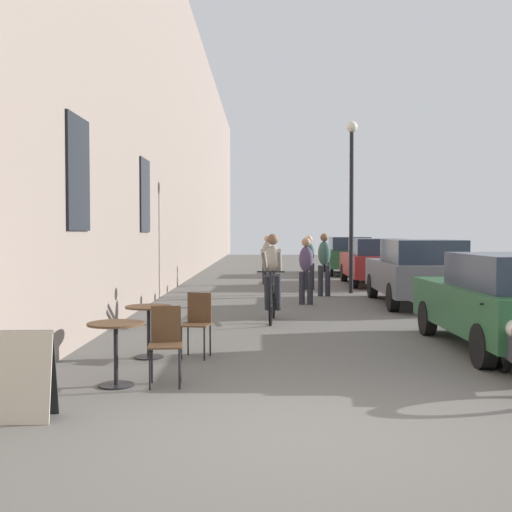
{
  "coord_description": "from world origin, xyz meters",
  "views": [
    {
      "loc": [
        -0.43,
        -5.37,
        1.74
      ],
      "look_at": [
        -0.66,
        14.8,
        0.99
      ],
      "focal_mm": 44.59,
      "sensor_mm": 36.0,
      "label": 1
    }
  ],
  "objects_px": {
    "cafe_table_near": "(116,340)",
    "parked_car_second": "(418,271)",
    "cafe_chair_near_toward_street": "(166,339)",
    "parked_car_third": "(374,261)",
    "parked_car_nearest": "(506,301)",
    "sandwich_board_sign": "(24,375)",
    "pedestrian_far": "(309,259)",
    "pedestrian_mid": "(324,261)",
    "street_lamp": "(352,184)",
    "cafe_table_mid": "(149,320)",
    "parked_car_fourth": "(348,255)",
    "pedestrian_furthest": "(267,257)",
    "cafe_chair_mid_toward_street": "(197,320)",
    "cyclist_on_bicycle": "(272,279)",
    "pedestrian_near": "(306,267)"
  },
  "relations": [
    {
      "from": "pedestrian_mid",
      "to": "parked_car_third",
      "type": "xyz_separation_m",
      "value": [
        2.0,
        3.72,
        -0.17
      ]
    },
    {
      "from": "pedestrian_far",
      "to": "parked_car_fourth",
      "type": "distance_m",
      "value": 7.42
    },
    {
      "from": "sandwich_board_sign",
      "to": "pedestrian_furthest",
      "type": "height_order",
      "value": "pedestrian_furthest"
    },
    {
      "from": "cafe_chair_mid_toward_street",
      "to": "cyclist_on_bicycle",
      "type": "xyz_separation_m",
      "value": [
        1.1,
        3.69,
        0.29
      ]
    },
    {
      "from": "parked_car_second",
      "to": "pedestrian_near",
      "type": "bearing_deg",
      "value": 179.42
    },
    {
      "from": "cafe_table_mid",
      "to": "parked_car_third",
      "type": "xyz_separation_m",
      "value": [
        5.25,
        12.25,
        0.28
      ]
    },
    {
      "from": "sandwich_board_sign",
      "to": "cyclist_on_bicycle",
      "type": "relative_size",
      "value": 0.47
    },
    {
      "from": "cafe_table_near",
      "to": "parked_car_second",
      "type": "relative_size",
      "value": 0.16
    },
    {
      "from": "pedestrian_mid",
      "to": "parked_car_nearest",
      "type": "relative_size",
      "value": 0.42
    },
    {
      "from": "cafe_chair_near_toward_street",
      "to": "parked_car_third",
      "type": "xyz_separation_m",
      "value": [
        4.78,
        13.8,
        0.28
      ]
    },
    {
      "from": "pedestrian_far",
      "to": "cafe_table_mid",
      "type": "bearing_deg",
      "value": -105.73
    },
    {
      "from": "cafe_table_mid",
      "to": "pedestrian_near",
      "type": "bearing_deg",
      "value": 68.16
    },
    {
      "from": "sandwich_board_sign",
      "to": "pedestrian_mid",
      "type": "xyz_separation_m",
      "value": [
        3.88,
        11.46,
        0.55
      ]
    },
    {
      "from": "parked_car_nearest",
      "to": "parked_car_fourth",
      "type": "distance_m",
      "value": 17.12
    },
    {
      "from": "cafe_table_mid",
      "to": "parked_car_nearest",
      "type": "distance_m",
      "value": 5.17
    },
    {
      "from": "street_lamp",
      "to": "parked_car_third",
      "type": "height_order",
      "value": "street_lamp"
    },
    {
      "from": "pedestrian_mid",
      "to": "parked_car_fourth",
      "type": "distance_m",
      "value": 9.32
    },
    {
      "from": "cafe_table_mid",
      "to": "cafe_chair_mid_toward_street",
      "type": "bearing_deg",
      "value": 6.39
    },
    {
      "from": "cafe_chair_mid_toward_street",
      "to": "parked_car_fourth",
      "type": "bearing_deg",
      "value": 75.81
    },
    {
      "from": "parked_car_nearest",
      "to": "sandwich_board_sign",
      "type": "bearing_deg",
      "value": -149.0
    },
    {
      "from": "cafe_chair_near_toward_street",
      "to": "parked_car_nearest",
      "type": "bearing_deg",
      "value": 24.21
    },
    {
      "from": "parked_car_nearest",
      "to": "parked_car_third",
      "type": "relative_size",
      "value": 0.93
    },
    {
      "from": "cafe_table_near",
      "to": "parked_car_third",
      "type": "relative_size",
      "value": 0.17
    },
    {
      "from": "pedestrian_furthest",
      "to": "pedestrian_mid",
      "type": "bearing_deg",
      "value": -68.53
    },
    {
      "from": "cafe_chair_near_toward_street",
      "to": "cyclist_on_bicycle",
      "type": "relative_size",
      "value": 0.51
    },
    {
      "from": "cafe_chair_near_toward_street",
      "to": "pedestrian_furthest",
      "type": "bearing_deg",
      "value": 84.86
    },
    {
      "from": "cafe_table_mid",
      "to": "pedestrian_far",
      "type": "bearing_deg",
      "value": 74.27
    },
    {
      "from": "parked_car_third",
      "to": "pedestrian_furthest",
      "type": "bearing_deg",
      "value": 177.58
    },
    {
      "from": "cafe_chair_near_toward_street",
      "to": "street_lamp",
      "type": "xyz_separation_m",
      "value": [
        3.63,
        10.99,
        2.59
      ]
    },
    {
      "from": "cafe_chair_near_toward_street",
      "to": "parked_car_third",
      "type": "height_order",
      "value": "parked_car_third"
    },
    {
      "from": "cafe_table_mid",
      "to": "parked_car_nearest",
      "type": "bearing_deg",
      "value": 6.1
    },
    {
      "from": "pedestrian_far",
      "to": "parked_car_fourth",
      "type": "xyz_separation_m",
      "value": [
        2.14,
        7.11,
        -0.12
      ]
    },
    {
      "from": "sandwich_board_sign",
      "to": "cafe_table_mid",
      "type": "bearing_deg",
      "value": 77.76
    },
    {
      "from": "cafe_chair_near_toward_street",
      "to": "parked_car_nearest",
      "type": "relative_size",
      "value": 0.22
    },
    {
      "from": "parked_car_nearest",
      "to": "cafe_chair_near_toward_street",
      "type": "bearing_deg",
      "value": -155.79
    },
    {
      "from": "pedestrian_furthest",
      "to": "cyclist_on_bicycle",
      "type": "bearing_deg",
      "value": -89.73
    },
    {
      "from": "parked_car_second",
      "to": "pedestrian_furthest",
      "type": "bearing_deg",
      "value": 121.19
    },
    {
      "from": "cyclist_on_bicycle",
      "to": "parked_car_second",
      "type": "height_order",
      "value": "cyclist_on_bicycle"
    },
    {
      "from": "cafe_table_mid",
      "to": "parked_car_nearest",
      "type": "relative_size",
      "value": 0.18
    },
    {
      "from": "parked_car_nearest",
      "to": "parked_car_third",
      "type": "distance_m",
      "value": 11.7
    },
    {
      "from": "cafe_table_mid",
      "to": "cyclist_on_bicycle",
      "type": "bearing_deg",
      "value": 64.86
    },
    {
      "from": "cafe_chair_mid_toward_street",
      "to": "cafe_chair_near_toward_street",
      "type": "bearing_deg",
      "value": -96.84
    },
    {
      "from": "cafe_table_near",
      "to": "pedestrian_mid",
      "type": "relative_size",
      "value": 0.42
    },
    {
      "from": "pedestrian_mid",
      "to": "parked_car_third",
      "type": "height_order",
      "value": "pedestrian_mid"
    },
    {
      "from": "sandwich_board_sign",
      "to": "pedestrian_far",
      "type": "height_order",
      "value": "pedestrian_far"
    },
    {
      "from": "pedestrian_near",
      "to": "parked_car_second",
      "type": "distance_m",
      "value": 2.67
    },
    {
      "from": "parked_car_nearest",
      "to": "parked_car_third",
      "type": "height_order",
      "value": "parked_car_third"
    },
    {
      "from": "pedestrian_near",
      "to": "street_lamp",
      "type": "xyz_separation_m",
      "value": [
        1.48,
        2.9,
        2.2
      ]
    },
    {
      "from": "sandwich_board_sign",
      "to": "cafe_chair_mid_toward_street",
      "type": "bearing_deg",
      "value": 66.49
    },
    {
      "from": "cafe_table_mid",
      "to": "pedestrian_far",
      "type": "relative_size",
      "value": 0.44
    }
  ]
}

